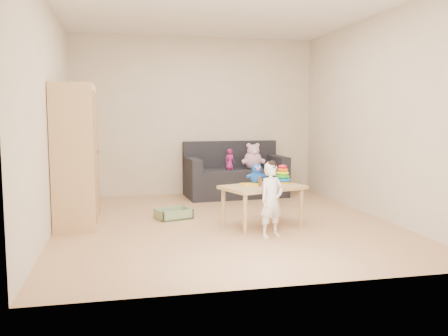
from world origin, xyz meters
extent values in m
plane|color=tan|center=(0.00, 0.00, 0.00)|extent=(4.50, 4.50, 0.00)
plane|color=white|center=(0.00, 0.00, 2.60)|extent=(4.50, 4.50, 0.00)
plane|color=beige|center=(0.00, 2.25, 1.30)|extent=(4.00, 0.00, 4.00)
plane|color=beige|center=(0.00, -2.25, 1.30)|extent=(4.00, 0.00, 4.00)
plane|color=beige|center=(-2.00, 0.00, 1.30)|extent=(0.00, 4.50, 4.50)
plane|color=beige|center=(2.00, 0.00, 1.30)|extent=(0.00, 4.50, 4.50)
cube|color=#E1B77B|center=(-1.76, 0.25, 0.84)|extent=(0.47, 0.93, 1.68)
cube|color=black|center=(0.58, 1.83, 0.22)|extent=(1.64, 0.89, 0.45)
cube|color=tan|center=(0.41, -0.27, 0.24)|extent=(1.07, 0.85, 0.49)
imported|color=white|center=(0.35, -0.79, 0.40)|extent=(0.34, 0.29, 0.79)
imported|color=#A81F72|center=(0.47, 1.77, 0.61)|extent=(0.19, 0.16, 0.33)
cylinder|color=#FFB70D|center=(0.70, -0.13, 0.50)|extent=(0.18, 0.18, 0.02)
cylinder|color=silver|center=(0.70, -0.13, 0.61)|extent=(0.02, 0.02, 0.22)
torus|color=blue|center=(0.70, -0.13, 0.53)|extent=(0.20, 0.20, 0.04)
torus|color=green|center=(0.70, -0.13, 0.57)|extent=(0.18, 0.18, 0.04)
torus|color=#BFE40C|center=(0.70, -0.13, 0.62)|extent=(0.15, 0.15, 0.04)
torus|color=#F7570D|center=(0.70, -0.13, 0.66)|extent=(0.13, 0.13, 0.04)
torus|color=red|center=(0.70, -0.13, 0.69)|extent=(0.11, 0.11, 0.04)
cylinder|color=black|center=(0.54, -0.04, 0.59)|extent=(0.09, 0.09, 0.20)
cylinder|color=black|center=(0.54, -0.04, 0.70)|extent=(0.04, 0.04, 0.06)
cylinder|color=black|center=(0.54, -0.04, 0.74)|extent=(0.05, 0.05, 0.02)
cube|color=yellow|center=(0.28, -0.19, 0.49)|extent=(0.22, 0.22, 0.02)
camera|label=1|loc=(-1.22, -5.61, 1.32)|focal=38.00mm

